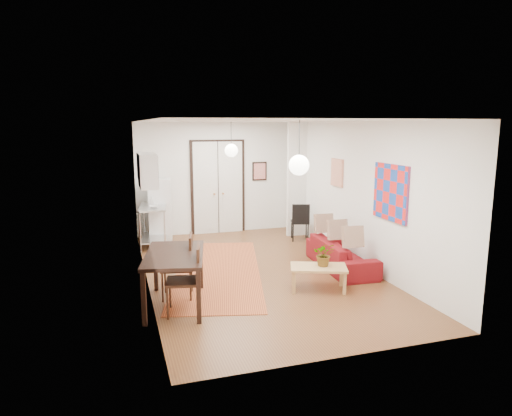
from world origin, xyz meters
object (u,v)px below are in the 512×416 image
object	(u,v)px
dining_table	(174,259)
dining_chair_far	(182,272)
sofa	(341,254)
coffee_table	(319,269)
kitchen_counter	(154,220)
black_side_chair	(299,218)
dining_chair_near	(176,259)
fridge	(160,210)

from	to	relation	value
dining_table	dining_chair_far	bearing A→B (deg)	-71.85
sofa	coffee_table	world-z (taller)	sofa
kitchen_counter	coffee_table	bearing A→B (deg)	-49.85
kitchen_counter	dining_chair_far	bearing A→B (deg)	-80.89
sofa	dining_table	size ratio (longest dim) A/B	1.16
dining_chair_far	kitchen_counter	bearing A→B (deg)	-167.19
dining_chair_far	black_side_chair	bearing A→B (deg)	148.27
coffee_table	black_side_chair	size ratio (longest dim) A/B	1.16
coffee_table	dining_chair_near	bearing A→B (deg)	168.00
coffee_table	black_side_chair	distance (m)	3.58
dining_table	black_side_chair	bearing A→B (deg)	43.93
dining_table	fridge	bearing A→B (deg)	87.24
black_side_chair	kitchen_counter	bearing A→B (deg)	8.69
fridge	kitchen_counter	bearing A→B (deg)	-105.39
black_side_chair	dining_table	bearing A→B (deg)	60.52
sofa	dining_table	world-z (taller)	dining_table
coffee_table	kitchen_counter	bearing A→B (deg)	122.15
coffee_table	dining_chair_far	bearing A→B (deg)	-175.30
sofa	dining_table	distance (m)	3.56
dining_chair_near	dining_chair_far	xyz separation A→B (m)	(0.00, -0.70, 0.00)
dining_chair_near	fridge	bearing A→B (deg)	-170.22
sofa	dining_chair_far	xyz separation A→B (m)	(-3.33, -1.17, 0.33)
kitchen_counter	dining_table	world-z (taller)	kitchen_counter
fridge	dining_chair_near	bearing A→B (deg)	-83.92
sofa	coffee_table	bearing A→B (deg)	139.27
dining_chair_far	coffee_table	bearing A→B (deg)	106.41
coffee_table	black_side_chair	bearing A→B (deg)	72.98
kitchen_counter	black_side_chair	distance (m)	3.53
coffee_table	dining_chair_far	xyz separation A→B (m)	(-2.37, -0.20, 0.25)
fridge	dining_chair_near	world-z (taller)	fridge
sofa	dining_chair_near	world-z (taller)	dining_chair_near
dining_chair_far	black_side_chair	world-z (taller)	dining_chair_far
black_side_chair	sofa	bearing A→B (deg)	104.36
kitchen_counter	dining_chair_near	bearing A→B (deg)	-80.66
sofa	fridge	bearing A→B (deg)	46.64
coffee_table	dining_table	world-z (taller)	dining_table
dining_chair_near	black_side_chair	size ratio (longest dim) A/B	1.13
dining_chair_near	dining_chair_far	bearing A→B (deg)	11.70
coffee_table	dining_chair_near	size ratio (longest dim) A/B	1.02
sofa	kitchen_counter	bearing A→B (deg)	52.82
fridge	coffee_table	bearing A→B (deg)	-54.91
dining_chair_far	sofa	bearing A→B (deg)	121.12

